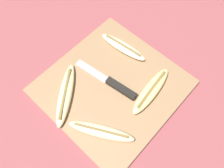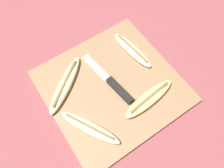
{
  "view_description": "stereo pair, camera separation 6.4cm",
  "coord_description": "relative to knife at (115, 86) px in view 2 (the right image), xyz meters",
  "views": [
    {
      "loc": [
        -0.21,
        -0.19,
        0.6
      ],
      "look_at": [
        0.0,
        0.0,
        0.02
      ],
      "focal_mm": 35.0,
      "sensor_mm": 36.0,
      "label": 1
    },
    {
      "loc": [
        -0.16,
        -0.23,
        0.6
      ],
      "look_at": [
        0.0,
        0.0,
        0.02
      ],
      "focal_mm": 35.0,
      "sensor_mm": 36.0,
      "label": 2
    }
  ],
  "objects": [
    {
      "name": "ground_plane",
      "position": [
        -0.01,
        0.01,
        -0.02
      ],
      "size": [
        4.0,
        4.0,
        0.0
      ],
      "primitive_type": "plane",
      "color": "#93474C"
    },
    {
      "name": "cutting_board",
      "position": [
        -0.01,
        0.01,
        -0.01
      ],
      "size": [
        0.38,
        0.37,
        0.01
      ],
      "color": "#997551",
      "rests_on": "ground_plane"
    },
    {
      "name": "knife",
      "position": [
        0.0,
        0.0,
        0.0
      ],
      "size": [
        0.05,
        0.21,
        0.02
      ],
      "rotation": [
        0.0,
        0.0,
        0.13
      ],
      "color": "black",
      "rests_on": "cutting_board"
    },
    {
      "name": "banana_golden_short",
      "position": [
        0.06,
        -0.09,
        0.0
      ],
      "size": [
        0.18,
        0.06,
        0.02
      ],
      "rotation": [
        0.0,
        0.0,
        1.67
      ],
      "color": "#EDD689",
      "rests_on": "cutting_board"
    },
    {
      "name": "banana_bright_far",
      "position": [
        0.12,
        0.07,
        0.0
      ],
      "size": [
        0.05,
        0.17,
        0.02
      ],
      "rotation": [
        0.0,
        0.0,
        3.25
      ],
      "color": "beige",
      "rests_on": "cutting_board"
    },
    {
      "name": "banana_cream_curved",
      "position": [
        -0.13,
        -0.06,
        0.0
      ],
      "size": [
        0.12,
        0.18,
        0.02
      ],
      "rotation": [
        0.0,
        0.0,
        3.64
      ],
      "color": "beige",
      "rests_on": "cutting_board"
    },
    {
      "name": "banana_soft_right",
      "position": [
        -0.12,
        0.09,
        0.0
      ],
      "size": [
        0.18,
        0.15,
        0.02
      ],
      "rotation": [
        0.0,
        0.0,
        5.36
      ],
      "color": "beige",
      "rests_on": "cutting_board"
    }
  ]
}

